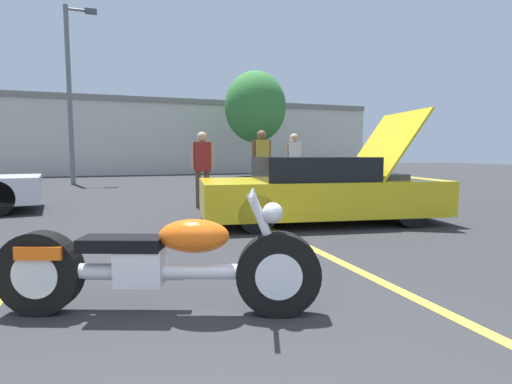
% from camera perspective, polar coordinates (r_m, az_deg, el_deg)
% --- Properties ---
extents(parking_stripe_middle, '(0.12, 5.23, 0.01)m').
position_cam_1_polar(parking_stripe_middle, '(4.50, 14.11, -10.70)').
color(parking_stripe_middle, yellow).
rests_on(parking_stripe_middle, ground).
extents(far_building, '(32.00, 4.20, 4.40)m').
position_cam_1_polar(far_building, '(25.59, -19.36, 7.73)').
color(far_building, beige).
rests_on(far_building, ground).
extents(light_pole, '(1.21, 0.28, 6.92)m').
position_cam_1_polar(light_pole, '(17.71, -24.86, 13.49)').
color(light_pole, slate).
rests_on(light_pole, ground).
extents(tree_background, '(3.25, 3.25, 5.55)m').
position_cam_1_polar(tree_background, '(21.63, -0.11, 12.01)').
color(tree_background, brown).
rests_on(tree_background, ground).
extents(motorcycle, '(2.40, 1.10, 0.96)m').
position_cam_1_polar(motorcycle, '(3.22, -13.80, -10.01)').
color(motorcycle, black).
rests_on(motorcycle, ground).
extents(show_car_hood_open, '(4.50, 2.42, 2.01)m').
position_cam_1_polar(show_car_hood_open, '(7.31, 9.32, 0.26)').
color(show_car_hood_open, yellow).
rests_on(show_car_hood_open, ground).
extents(parked_car_right_row, '(4.47, 2.46, 1.09)m').
position_cam_1_polar(parked_car_right_row, '(15.69, 8.76, 2.91)').
color(parked_car_right_row, white).
rests_on(parked_car_right_row, ground).
extents(spectator_near_motorcycle, '(0.52, 0.23, 1.79)m').
position_cam_1_polar(spectator_near_motorcycle, '(11.18, 5.43, 4.65)').
color(spectator_near_motorcycle, gray).
rests_on(spectator_near_motorcycle, ground).
extents(spectator_midground, '(0.52, 0.23, 1.73)m').
position_cam_1_polar(spectator_midground, '(9.14, -7.68, 4.16)').
color(spectator_midground, brown).
rests_on(spectator_midground, ground).
extents(spectator_far_lot, '(0.52, 0.24, 1.83)m').
position_cam_1_polar(spectator_far_lot, '(10.37, 0.80, 4.78)').
color(spectator_far_lot, '#38476B').
rests_on(spectator_far_lot, ground).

